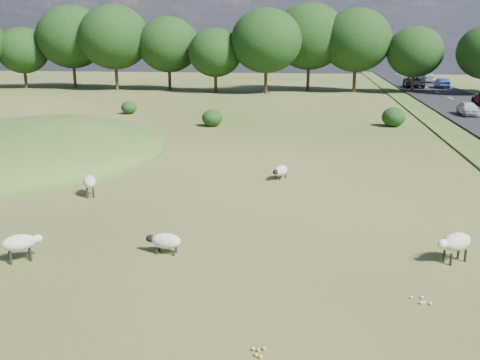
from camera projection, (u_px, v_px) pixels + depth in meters
name	position (u px, v px, depth m)	size (l,w,h in m)	color
ground	(246.00, 137.00, 38.03)	(160.00, 160.00, 0.00)	#2F4E18
mound	(30.00, 154.00, 32.13)	(16.00, 20.00, 4.00)	#33561E
treeline	(276.00, 42.00, 70.45)	(96.28, 14.66, 11.70)	black
shrubs	(273.00, 115.00, 44.15)	(25.20, 7.81, 1.53)	black
sheep_0	(20.00, 243.00, 16.34)	(1.19, 1.01, 0.87)	#BDB89D
sheep_1	(89.00, 182.00, 23.29)	(0.95, 1.34, 0.93)	#BDB89D
sheep_2	(280.00, 171.00, 26.19)	(0.89, 1.23, 0.69)	#BDB89D
sheep_4	(455.00, 242.00, 16.25)	(1.29, 1.09, 0.94)	#BDB89D
sheep_5	(165.00, 241.00, 16.98)	(1.20, 0.60, 0.68)	#BDB89D
car_0	(468.00, 108.00, 47.25)	(1.44, 3.57, 1.22)	silver
car_2	(427.00, 78.00, 85.81)	(1.90, 4.67, 1.35)	#A4A5AC
car_4	(414.00, 82.00, 75.87)	(2.48, 5.38, 1.49)	black
car_6	(442.00, 83.00, 75.31)	(1.43, 4.10, 1.35)	navy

